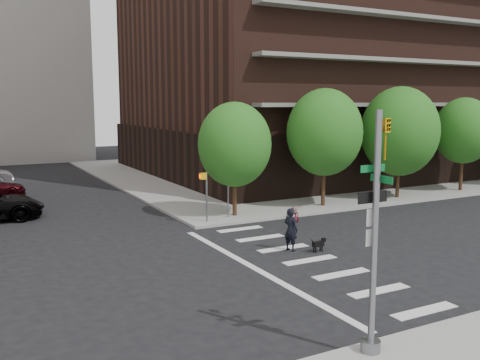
{
  "coord_description": "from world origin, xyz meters",
  "views": [
    {
      "loc": [
        -9.3,
        -17.07,
        6.33
      ],
      "look_at": [
        3.0,
        6.0,
        2.5
      ],
      "focal_mm": 40.0,
      "sensor_mm": 36.0,
      "label": 1
    }
  ],
  "objects": [
    {
      "name": "ground",
      "position": [
        0.0,
        0.0,
        0.0
      ],
      "size": [
        120.0,
        120.0,
        0.0
      ],
      "primitive_type": "plane",
      "color": "black",
      "rests_on": "ground"
    },
    {
      "name": "sidewalk_ne",
      "position": [
        20.5,
        23.5,
        0.07
      ],
      "size": [
        39.0,
        33.0,
        0.15
      ],
      "primitive_type": "cube",
      "color": "gray",
      "rests_on": "ground"
    },
    {
      "name": "crosswalk",
      "position": [
        2.21,
        -0.0,
        0.01
      ],
      "size": [
        3.85,
        13.0,
        0.01
      ],
      "color": "silver",
      "rests_on": "ground"
    },
    {
      "name": "tree_a",
      "position": [
        4.0,
        8.5,
        4.04
      ],
      "size": [
        4.0,
        4.0,
        5.9
      ],
      "color": "#301E11",
      "rests_on": "sidewalk_ne"
    },
    {
      "name": "tree_b",
      "position": [
        10.0,
        8.5,
        4.54
      ],
      "size": [
        4.5,
        4.5,
        6.65
      ],
      "color": "#301E11",
      "rests_on": "sidewalk_ne"
    },
    {
      "name": "tree_c",
      "position": [
        16.0,
        8.5,
        4.45
      ],
      "size": [
        5.0,
        5.0,
        6.8
      ],
      "color": "#301E11",
      "rests_on": "sidewalk_ne"
    },
    {
      "name": "tree_d",
      "position": [
        22.0,
        8.5,
        4.34
      ],
      "size": [
        4.0,
        4.0,
        6.2
      ],
      "color": "#301E11",
      "rests_on": "sidewalk_ne"
    },
    {
      "name": "traffic_signal",
      "position": [
        -0.47,
        -7.49,
        2.7
      ],
      "size": [
        0.9,
        0.75,
        6.0
      ],
      "color": "slate",
      "rests_on": "sidewalk_s"
    },
    {
      "name": "pedestrian_signal",
      "position": [
        2.32,
        7.92,
        1.85
      ],
      "size": [
        2.18,
        0.67,
        2.6
      ],
      "color": "slate",
      "rests_on": "sidewalk_ne"
    },
    {
      "name": "scooter",
      "position": [
        6.59,
        6.5,
        0.42
      ],
      "size": [
        1.04,
        1.69,
        0.84
      ],
      "primitive_type": "imported",
      "rotation": [
        0.0,
        0.0,
        -0.32
      ],
      "color": "maroon",
      "rests_on": "ground"
    },
    {
      "name": "dog_walker",
      "position": [
        3.1,
        1.57,
        0.93
      ],
      "size": [
        0.79,
        0.64,
        1.86
      ],
      "primitive_type": "imported",
      "rotation": [
        0.0,
        0.0,
        1.9
      ],
      "color": "black",
      "rests_on": "ground"
    },
    {
      "name": "dog",
      "position": [
        4.05,
        0.84,
        0.35
      ],
      "size": [
        0.67,
        0.23,
        0.56
      ],
      "rotation": [
        0.0,
        0.0,
        0.09
      ],
      "color": "black",
      "rests_on": "ground"
    }
  ]
}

